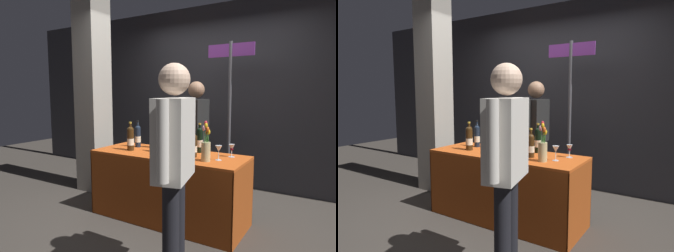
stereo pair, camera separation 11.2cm
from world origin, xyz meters
The scene contains 18 objects.
ground_plane centered at (0.00, 0.00, 0.00)m, with size 12.00×12.00×0.00m, color #38332D.
back_partition centered at (0.00, 1.57, 1.36)m, with size 7.92×0.12×2.72m, color #2D2D33.
concrete_pillar centered at (-1.47, 0.35, 1.51)m, with size 0.38×0.38×3.02m, color gray.
tasting_table centered at (0.00, 0.00, 0.51)m, with size 1.71×0.64×0.75m.
featured_wine_bottle centered at (-0.05, 0.15, 0.90)m, with size 0.07×0.07×0.34m.
display_bottle_0 centered at (0.32, -0.03, 0.88)m, with size 0.08×0.08×0.30m.
display_bottle_1 centered at (-0.50, 0.12, 0.89)m, with size 0.07×0.07×0.33m.
display_bottle_2 centered at (0.28, 0.22, 0.89)m, with size 0.07×0.07×0.33m.
display_bottle_3 centered at (-0.05, 0.00, 0.90)m, with size 0.08×0.08×0.35m.
display_bottle_4 centered at (-0.26, 0.18, 0.90)m, with size 0.08×0.08×0.34m.
display_bottle_5 centered at (-0.45, -0.09, 0.89)m, with size 0.08×0.08×0.33m.
wine_glass_near_vendor centered at (0.06, -0.01, 0.86)m, with size 0.07×0.07×0.15m.
wine_glass_mid centered at (0.66, 0.17, 0.85)m, with size 0.07×0.07×0.13m.
wine_glass_near_taster centered at (0.60, -0.03, 0.86)m, with size 0.07×0.07×0.15m.
flower_vase centered at (0.51, -0.13, 0.89)m, with size 0.09×0.09×0.39m.
vendor_presenter centered at (-0.01, 0.72, 0.92)m, with size 0.23×0.58×1.55m.
taster_foreground_right centered at (0.62, -0.95, 0.97)m, with size 0.30×0.57×1.62m.
booth_signpost centered at (0.35, 0.97, 1.29)m, with size 0.61×0.04×2.06m.
Camera 1 is at (1.64, -2.71, 1.42)m, focal length 31.42 mm.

